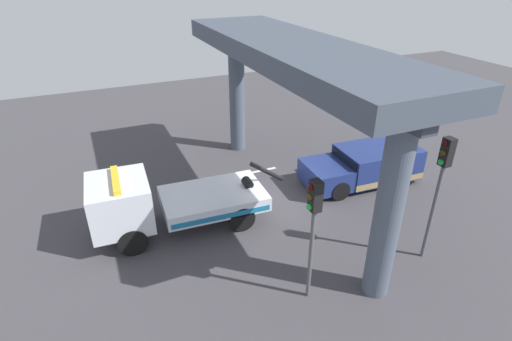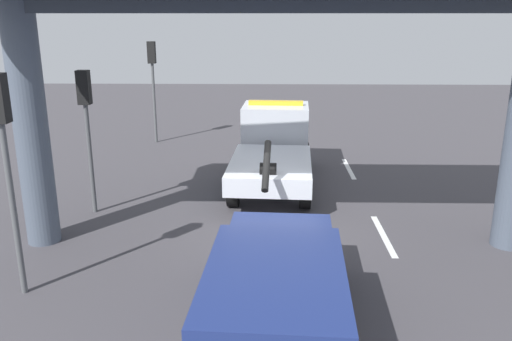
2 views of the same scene
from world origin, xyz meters
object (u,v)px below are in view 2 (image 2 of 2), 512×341
object	(u,v)px
tow_truck_white	(274,145)
traffic_light_far	(86,110)
towed_van_green	(276,296)
traffic_light_near	(4,138)
traffic_light_mid	(153,70)

from	to	relation	value
tow_truck_white	traffic_light_far	world-z (taller)	traffic_light_far
towed_van_green	traffic_light_far	world-z (taller)	traffic_light_far
tow_truck_white	traffic_light_near	bearing A→B (deg)	146.50
tow_truck_white	traffic_light_mid	world-z (taller)	traffic_light_mid
traffic_light_far	traffic_light_mid	bearing A→B (deg)	0.00
towed_van_green	traffic_light_mid	world-z (taller)	traffic_light_mid
tow_truck_white	traffic_light_far	xyz separation A→B (m)	(-3.18, 5.09, 1.70)
towed_van_green	traffic_light_far	bearing A→B (deg)	40.45
tow_truck_white	traffic_light_near	distance (m)	9.43
tow_truck_white	traffic_light_far	distance (m)	6.24
traffic_light_near	traffic_light_mid	world-z (taller)	traffic_light_near
traffic_light_near	traffic_light_far	world-z (taller)	traffic_light_near
towed_van_green	traffic_light_far	size ratio (longest dim) A/B	1.34
traffic_light_far	traffic_light_near	bearing A→B (deg)	180.00
traffic_light_far	traffic_light_mid	distance (m)	8.50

